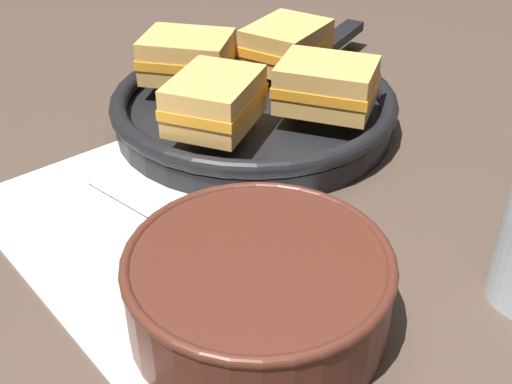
{
  "coord_description": "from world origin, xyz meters",
  "views": [
    {
      "loc": [
        0.32,
        -0.28,
        0.32
      ],
      "look_at": [
        0.02,
        0.03,
        0.03
      ],
      "focal_mm": 45.0,
      "sensor_mm": 36.0,
      "label": 1
    }
  ],
  "objects_px": {
    "sandwich_near_right": "(187,57)",
    "sandwich_far_left": "(214,101)",
    "sandwich_near_left": "(287,45)",
    "sandwich_far_right": "(327,85)",
    "soup_bowl": "(258,285)",
    "skillet": "(255,108)",
    "spoon": "(168,222)"
  },
  "relations": [
    {
      "from": "sandwich_far_right",
      "to": "sandwich_far_left",
      "type": "bearing_deg",
      "value": -118.23
    },
    {
      "from": "soup_bowl",
      "to": "sandwich_far_right",
      "type": "height_order",
      "value": "sandwich_far_right"
    },
    {
      "from": "sandwich_far_left",
      "to": "sandwich_near_right",
      "type": "bearing_deg",
      "value": 151.77
    },
    {
      "from": "skillet",
      "to": "sandwich_far_left",
      "type": "xyz_separation_m",
      "value": [
        0.02,
        -0.08,
        0.04
      ]
    },
    {
      "from": "soup_bowl",
      "to": "sandwich_near_left",
      "type": "xyz_separation_m",
      "value": [
        -0.22,
        0.28,
        0.03
      ]
    },
    {
      "from": "spoon",
      "to": "sandwich_far_right",
      "type": "distance_m",
      "value": 0.21
    },
    {
      "from": "skillet",
      "to": "sandwich_far_right",
      "type": "bearing_deg",
      "value": 15.21
    },
    {
      "from": "sandwich_near_left",
      "to": "sandwich_far_left",
      "type": "xyz_separation_m",
      "value": [
        0.05,
        -0.15,
        0.0
      ]
    },
    {
      "from": "skillet",
      "to": "sandwich_near_right",
      "type": "xyz_separation_m",
      "value": [
        -0.08,
        -0.02,
        0.04
      ]
    },
    {
      "from": "soup_bowl",
      "to": "skillet",
      "type": "relative_size",
      "value": 0.43
    },
    {
      "from": "soup_bowl",
      "to": "sandwich_far_right",
      "type": "distance_m",
      "value": 0.26
    },
    {
      "from": "sandwich_far_left",
      "to": "sandwich_far_right",
      "type": "bearing_deg",
      "value": 61.77
    },
    {
      "from": "soup_bowl",
      "to": "sandwich_near_right",
      "type": "xyz_separation_m",
      "value": [
        -0.28,
        0.18,
        0.03
      ]
    },
    {
      "from": "sandwich_near_left",
      "to": "sandwich_far_left",
      "type": "relative_size",
      "value": 0.92
    },
    {
      "from": "skillet",
      "to": "sandwich_near_right",
      "type": "distance_m",
      "value": 0.09
    },
    {
      "from": "sandwich_near_right",
      "to": "sandwich_far_left",
      "type": "height_order",
      "value": "same"
    },
    {
      "from": "soup_bowl",
      "to": "sandwich_far_left",
      "type": "bearing_deg",
      "value": 144.29
    },
    {
      "from": "soup_bowl",
      "to": "spoon",
      "type": "bearing_deg",
      "value": 169.11
    },
    {
      "from": "skillet",
      "to": "sandwich_far_right",
      "type": "xyz_separation_m",
      "value": [
        0.08,
        0.02,
        0.04
      ]
    },
    {
      "from": "skillet",
      "to": "sandwich_far_right",
      "type": "height_order",
      "value": "sandwich_far_right"
    },
    {
      "from": "soup_bowl",
      "to": "spoon",
      "type": "relative_size",
      "value": 1.17
    },
    {
      "from": "sandwich_near_left",
      "to": "sandwich_far_right",
      "type": "xyz_separation_m",
      "value": [
        0.1,
        -0.05,
        0.0
      ]
    },
    {
      "from": "sandwich_near_left",
      "to": "sandwich_far_right",
      "type": "bearing_deg",
      "value": -28.23
    },
    {
      "from": "spoon",
      "to": "sandwich_near_left",
      "type": "height_order",
      "value": "sandwich_near_left"
    },
    {
      "from": "sandwich_near_right",
      "to": "soup_bowl",
      "type": "bearing_deg",
      "value": -33.19
    },
    {
      "from": "sandwich_near_right",
      "to": "skillet",
      "type": "bearing_deg",
      "value": 18.32
    },
    {
      "from": "soup_bowl",
      "to": "sandwich_far_right",
      "type": "bearing_deg",
      "value": 118.98
    },
    {
      "from": "spoon",
      "to": "sandwich_near_left",
      "type": "distance_m",
      "value": 0.28
    },
    {
      "from": "soup_bowl",
      "to": "sandwich_near_right",
      "type": "height_order",
      "value": "sandwich_near_right"
    },
    {
      "from": "sandwich_far_left",
      "to": "soup_bowl",
      "type": "bearing_deg",
      "value": -35.71
    },
    {
      "from": "sandwich_near_right",
      "to": "sandwich_far_left",
      "type": "distance_m",
      "value": 0.11
    },
    {
      "from": "skillet",
      "to": "sandwich_near_left",
      "type": "height_order",
      "value": "sandwich_near_left"
    }
  ]
}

